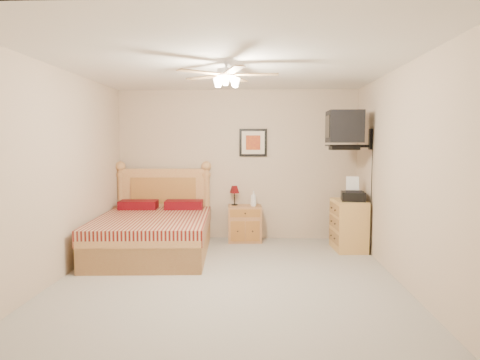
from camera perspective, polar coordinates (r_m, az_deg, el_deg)
The scene contains 17 objects.
floor at distance 5.20m, azimuth -1.61°, elevation -13.13°, with size 4.50×4.50×0.00m, color gray.
ceiling at distance 5.02m, azimuth -1.68°, elevation 15.09°, with size 4.00×4.50×0.04m, color white.
wall_back at distance 7.20m, azimuth -0.39°, elevation 2.06°, with size 4.00×0.04×2.50m, color #C2AB8F.
wall_front at distance 2.73m, azimuth -4.96°, elevation -2.79°, with size 4.00×0.04×2.50m, color #C2AB8F.
wall_left at distance 5.48m, azimuth -23.01°, elevation 0.73°, with size 0.04×4.50×2.50m, color #C2AB8F.
wall_right at distance 5.22m, azimuth 20.84°, elevation 0.61°, with size 0.04×4.50×2.50m, color #C2AB8F.
bed at distance 6.31m, azimuth -11.56°, elevation -3.86°, with size 1.55×2.03×1.32m, color #C47B49, non-canonical shape.
nightstand at distance 7.07m, azimuth 0.65°, elevation -5.81°, with size 0.54×0.41×0.59m, color #A66133.
table_lamp at distance 7.08m, azimuth -0.74°, elevation -2.07°, with size 0.17×0.17×0.32m, color #58090B, non-canonical shape.
lotion_bottle at distance 6.96m, azimuth 1.82°, elevation -2.49°, with size 0.10×0.10×0.25m, color white.
framed_picture at distance 7.16m, azimuth 1.76°, elevation 5.00°, with size 0.46×0.04×0.46m, color black.
dresser at distance 6.70m, azimuth 14.32°, elevation -5.83°, with size 0.45×0.64×0.76m, color tan.
fax_machine at distance 6.55m, azimuth 14.86°, elevation -1.16°, with size 0.33×0.36×0.36m, color black, non-canonical shape.
magazine_lower at distance 6.82m, azimuth 14.08°, elevation -2.31°, with size 0.19×0.25×0.02m, color #AFA48B.
magazine_upper at distance 6.83m, azimuth 14.34°, elevation -2.12°, with size 0.18×0.25×0.02m, color tan.
wall_tv at distance 6.43m, azimuth 15.07°, elevation 6.53°, with size 0.56×0.46×0.58m, color black, non-canonical shape.
ceiling_fan at distance 4.80m, azimuth -1.85°, elevation 13.86°, with size 1.14×1.14×0.28m, color white, non-canonical shape.
Camera 1 is at (0.35, -4.93, 1.62)m, focal length 32.00 mm.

